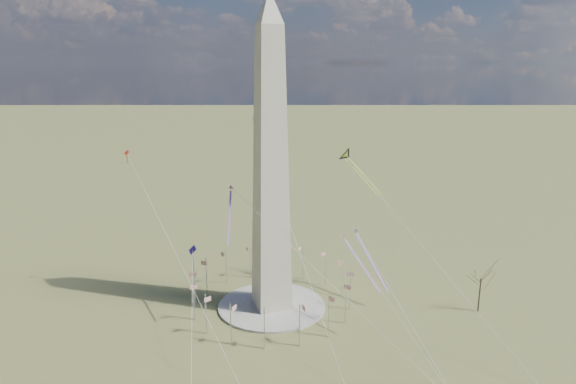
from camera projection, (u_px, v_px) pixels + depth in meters
name	position (u px, v px, depth m)	size (l,w,h in m)	color
ground	(272.00, 307.00, 172.74)	(2000.00, 2000.00, 0.00)	brown
plaza	(272.00, 306.00, 172.64)	(36.00, 36.00, 0.80)	#B6B2A7
washington_monument	(271.00, 167.00, 161.02)	(15.56, 15.56, 100.00)	beige
flagpole_ring	(272.00, 287.00, 170.96)	(54.40, 54.40, 13.00)	silver
tree_near	(481.00, 276.00, 166.88)	(9.99, 9.99, 17.49)	#4B3F2E
kite_delta_black	(348.00, 158.00, 182.13)	(10.87, 18.07, 14.86)	black
kite_diamond_purple	(193.00, 253.00, 166.59)	(2.15, 3.38, 10.35)	navy
kite_streamer_left	(367.00, 252.00, 156.66)	(2.32, 19.50, 13.38)	#F42652
kite_streamer_mid	(230.00, 207.00, 160.08)	(6.88, 19.34, 13.63)	#F42652
kite_streamer_right	(356.00, 256.00, 180.31)	(5.21, 21.02, 14.54)	#F42652
kite_small_red	(127.00, 154.00, 173.82)	(1.77, 1.55, 4.64)	red
kite_small_white	(253.00, 118.00, 199.94)	(1.40, 2.18, 4.80)	white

